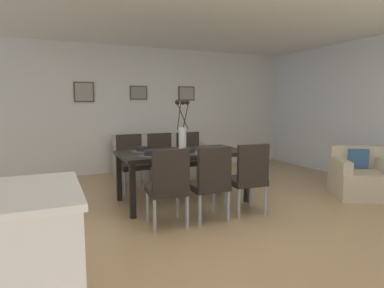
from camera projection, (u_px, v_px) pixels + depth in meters
The scene contains 23 objects.
ground_plane at pixel (201, 218), 4.03m from camera, with size 9.00×9.00×0.00m, color tan.
back_wall_panel at pixel (135, 110), 6.82m from camera, with size 9.00×0.10×2.60m, color silver.
side_window_wall at pixel (378, 111), 5.71m from camera, with size 0.10×6.30×2.60m, color white.
ceiling_panel at pixel (188, 6), 4.08m from camera, with size 9.00×7.20×0.08m, color white.
dining_table at pixel (183, 156), 4.68m from camera, with size 1.80×0.95×0.74m.
dining_chair_near_left at pixel (168, 184), 3.69m from camera, with size 0.47×0.47×0.92m.
dining_chair_near_right at pixel (131, 160), 5.29m from camera, with size 0.47×0.47×0.92m.
dining_chair_far_left at pixel (210, 180), 3.88m from camera, with size 0.45×0.45×0.92m.
dining_chair_far_right at pixel (162, 158), 5.49m from camera, with size 0.47×0.47×0.92m.
dining_chair_mid_left at pixel (248, 175), 4.13m from camera, with size 0.47×0.47×0.92m.
dining_chair_mid_right at pixel (191, 156), 5.68m from camera, with size 0.47×0.47×0.92m.
centerpiece_vase at pixel (182, 132), 4.64m from camera, with size 0.21×0.23×0.73m.
placemat_near_left at pixel (151, 155), 4.26m from camera, with size 0.32×0.32×0.01m, color #4C4742.
bowl_near_left at pixel (151, 153), 4.25m from camera, with size 0.17×0.17×0.07m.
placemat_near_right at pixel (142, 151), 4.65m from camera, with size 0.32×0.32×0.01m, color #4C4742.
bowl_near_right at pixel (142, 149), 4.64m from camera, with size 0.17×0.17×0.07m.
placemat_far_left at pixel (188, 153), 4.47m from camera, with size 0.32×0.32×0.01m, color #4C4742.
bowl_far_left at pixel (188, 150), 4.47m from camera, with size 0.17×0.17×0.07m.
sofa at pixel (161, 160), 6.58m from camera, with size 1.83×0.84×0.80m.
armchair at pixel (361, 178), 5.00m from camera, with size 1.10×1.10×0.75m.
framed_picture_left at pixel (84, 92), 6.31m from camera, with size 0.38×0.03×0.39m.
framed_picture_center at pixel (139, 93), 6.75m from camera, with size 0.37×0.03×0.29m.
framed_picture_right at pixel (186, 93), 7.18m from camera, with size 0.38×0.03×0.31m.
Camera 1 is at (-1.67, -3.51, 1.41)m, focal length 30.31 mm.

